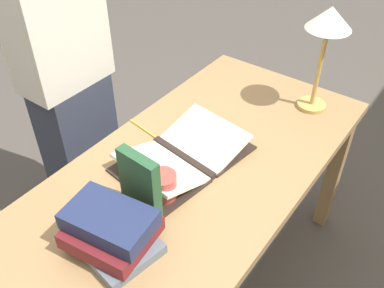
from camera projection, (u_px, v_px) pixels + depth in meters
name	position (u px, v px, depth m)	size (l,w,h in m)	color
ground_plane	(197.00, 278.00, 1.97)	(12.00, 12.00, 0.00)	#47423D
reading_desk	(199.00, 181.00, 1.56)	(1.43, 0.73, 0.72)	#937047
open_book	(183.00, 155.00, 1.50)	(0.49, 0.36, 0.07)	black
book_stack_tall	(111.00, 230.00, 1.19)	(0.23, 0.28, 0.14)	slate
book_standing_upright	(140.00, 184.00, 1.26)	(0.04, 0.15, 0.22)	#234C2D
reading_lamp	(328.00, 28.00, 1.55)	(0.17, 0.17, 0.42)	tan
coffee_mug	(163.00, 186.00, 1.35)	(0.12, 0.09, 0.09)	#B74238
pencil	(144.00, 129.00, 1.64)	(0.03, 0.16, 0.01)	gold
person_reader	(66.00, 77.00, 1.75)	(0.36, 0.21, 1.67)	#2D3342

